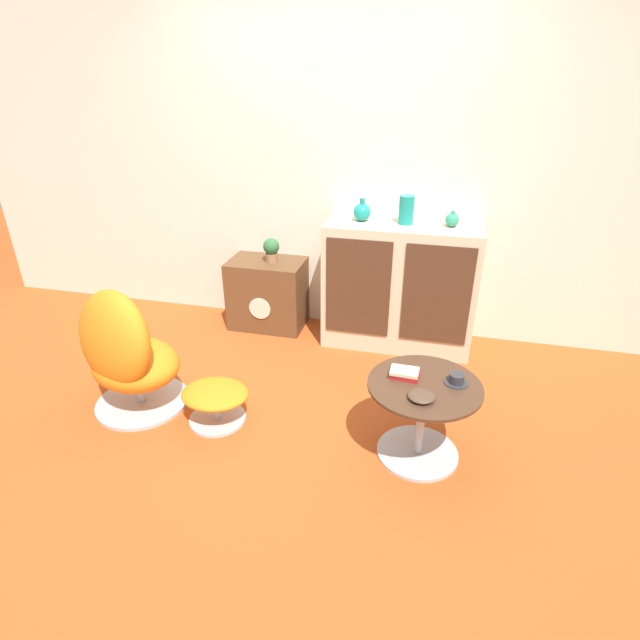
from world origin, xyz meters
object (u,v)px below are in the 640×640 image
Objects in this scene: egg_chair at (126,354)px; book_stack at (405,373)px; vase_inner_left at (406,210)px; bowl at (421,396)px; vase_leftmost at (362,212)px; sideboard at (399,286)px; coffee_table at (422,413)px; vase_inner_right at (452,220)px; teacup at (456,379)px; tv_console at (268,294)px; potted_plant at (271,249)px; ottoman at (215,398)px.

book_stack is (1.68, 0.04, 0.10)m from egg_chair.
vase_inner_left is 1.26× the size of book_stack.
vase_leftmost is at bearing 111.48° from bowl.
bowl is (0.25, -1.43, 0.01)m from sideboard.
coffee_table is 1.49m from vase_inner_right.
teacup is at bearing -71.15° from sideboard.
vase_leftmost reaches higher than sideboard.
egg_chair is 1.39× the size of coffee_table.
vase_leftmost reaches higher than vase_inner_right.
tv_console is 1.07m from vase_leftmost.
egg_chair is 2.35m from vase_inner_right.
vase_leftmost is 0.81m from potted_plant.
potted_plant is at bearing 131.24° from bowl.
book_stack is at bearing -47.30° from potted_plant.
ottoman is (0.57, 0.00, -0.23)m from egg_chair.
tv_console reaches higher than ottoman.
teacup is at bearing 1.70° from ottoman.
vase_inner_left is 1.58× the size of teacup.
teacup is (1.51, -1.28, 0.21)m from tv_console.
sideboard is at bearing -179.33° from vase_inner_right.
ottoman is 2.16× the size of potted_plant.
vase_inner_right reaches higher than teacup.
vase_inner_right reaches higher than ottoman.
vase_inner_right reaches higher than egg_chair.
sideboard is 1.85× the size of tv_console.
sideboard is at bearing 108.85° from teacup.
bowl is at bearing -94.73° from coffee_table.
potted_plant is (-0.72, 0.04, -0.35)m from vase_leftmost.
sideboard reaches higher than teacup.
tv_console is 1.34m from vase_inner_left.
coffee_table is 0.24m from book_stack.
vase_leftmost is 0.87× the size of potted_plant.
vase_leftmost reaches higher than book_stack.
vase_leftmost is 1.63m from bowl.
sideboard is 1.05m from potted_plant.
egg_chair reaches higher than coffee_table.
egg_chair reaches higher than potted_plant.
egg_chair is at bearing -145.27° from vase_inner_right.
sideboard is 1.85× the size of coffee_table.
egg_chair is at bearing 175.44° from bowl.
book_stack is (-0.27, -0.00, -0.00)m from teacup.
teacup is at bearing 47.86° from bowl.
potted_plant is at bearing 178.50° from vase_inner_right.
potted_plant is 1.38× the size of bowl.
potted_plant is (-1.04, 0.04, -0.39)m from vase_inner_left.
egg_chair is (-1.53, -1.29, -0.08)m from sideboard.
ottoman is (0.12, -1.32, -0.12)m from tv_console.
coffee_table is 3.80× the size of book_stack.
ottoman is 1.17m from book_stack.
tv_console is at bearing 177.39° from vase_leftmost.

